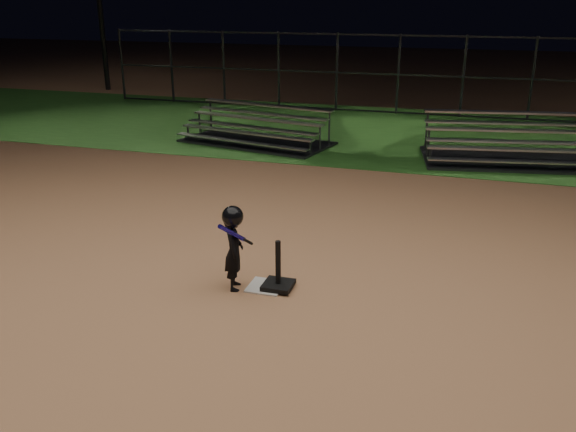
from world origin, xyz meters
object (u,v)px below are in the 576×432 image
Objects in this scene: home_plate at (266,287)px; child_batter at (234,245)px; bleacher_left at (256,136)px; bleacher_right at (519,153)px; batting_tee at (278,279)px.

child_batter is at bearing -161.28° from home_plate.
home_plate is 0.11× the size of bleacher_left.
child_batter is 0.25× the size of bleacher_right.
child_batter is 8.75m from bleacher_right.
home_plate is at bearing -124.18° from bleacher_right.
bleacher_right is (3.88, 7.83, -0.39)m from child_batter.
bleacher_right is at bearing 66.58° from batting_tee.
bleacher_right is (3.50, 7.70, 0.21)m from home_plate.
child_batter is at bearing -126.11° from bleacher_right.
bleacher_left reaches higher than batting_tee.
bleacher_right is at bearing 12.08° from bleacher_left.
bleacher_left is 0.90× the size of bleacher_right.
child_batter is (-0.55, -0.14, 0.47)m from batting_tee.
bleacher_right is (3.33, 7.69, 0.08)m from batting_tee.
home_plate is 0.40× the size of child_batter.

